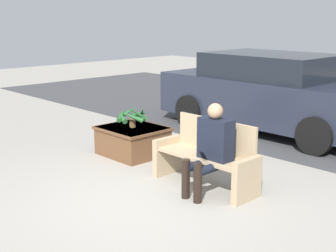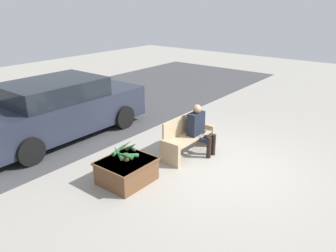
# 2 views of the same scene
# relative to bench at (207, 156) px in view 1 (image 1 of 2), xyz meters

# --- Properties ---
(ground_plane) EXTENTS (30.00, 30.00, 0.00)m
(ground_plane) POSITION_rel_bench_xyz_m (-0.16, -0.94, -0.40)
(ground_plane) COLOR #9E998E
(bench) EXTENTS (1.49, 0.50, 0.88)m
(bench) POSITION_rel_bench_xyz_m (0.00, 0.00, 0.00)
(bench) COLOR tan
(bench) RESTS_ON ground_plane
(person_seated) EXTENTS (0.45, 0.59, 1.16)m
(person_seated) POSITION_rel_bench_xyz_m (0.22, -0.18, 0.23)
(person_seated) COLOR black
(person_seated) RESTS_ON ground_plane
(planter_box) EXTENTS (1.00, 0.89, 0.46)m
(planter_box) POSITION_rel_bench_xyz_m (-1.77, 0.19, -0.15)
(planter_box) COLOR brown
(planter_box) RESTS_ON ground_plane
(potted_plant) EXTENTS (0.56, 0.54, 0.39)m
(potted_plant) POSITION_rel_bench_xyz_m (-1.78, 0.18, 0.26)
(potted_plant) COLOR brown
(potted_plant) RESTS_ON planter_box
(parked_car) EXTENTS (4.54, 1.98, 1.50)m
(parked_car) POSITION_rel_bench_xyz_m (-1.16, 3.21, 0.34)
(parked_car) COLOR #232838
(parked_car) RESTS_ON ground_plane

